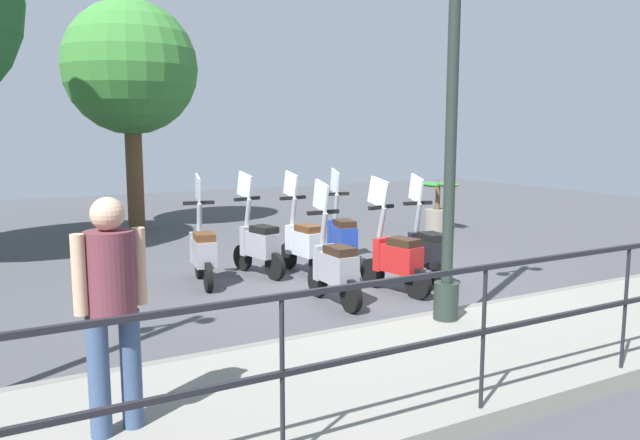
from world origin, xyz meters
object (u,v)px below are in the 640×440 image
pedestrian_distant (112,297)px  scooter_near_1 (395,257)px  scooter_near_0 (426,251)px  scooter_far_2 (258,243)px  tree_distant (130,69)px  lamp_post_near (451,125)px  scooter_far_1 (303,242)px  potted_palm (437,210)px  scooter_far_0 (341,236)px  scooter_near_2 (334,267)px  scooter_far_3 (203,251)px

pedestrian_distant → scooter_near_1: bearing=110.3°
scooter_near_0 → scooter_far_2: 2.48m
pedestrian_distant → tree_distant: 10.26m
lamp_post_near → scooter_far_1: (3.21, 0.05, -1.73)m
tree_distant → scooter_near_0: size_ratio=3.18×
scooter_near_1 → potted_palm: bearing=-56.4°
tree_distant → scooter_far_0: tree_distant is taller
lamp_post_near → scooter_near_0: 2.69m
lamp_post_near → potted_palm: size_ratio=4.36×
scooter_near_0 → potted_palm: bearing=-32.7°
lamp_post_near → scooter_near_0: lamp_post_near is taller
scooter_far_2 → tree_distant: bearing=-6.2°
potted_palm → scooter_far_1: bearing=116.8°
scooter_far_0 → scooter_near_0: bearing=-155.6°
scooter_near_1 → scooter_far_0: (1.78, -0.23, 0.00)m
pedestrian_distant → scooter_far_2: size_ratio=1.03×
pedestrian_distant → scooter_near_0: bearing=108.0°
potted_palm → scooter_near_2: scooter_near_2 is taller
scooter_near_1 → scooter_far_0: 1.80m
potted_palm → scooter_near_1: 5.48m
potted_palm → scooter_far_2: (-2.02, 5.08, 0.04)m
lamp_post_near → pedestrian_distant: bearing=103.7°
lamp_post_near → scooter_far_1: size_ratio=3.00×
scooter_near_0 → tree_distant: bearing=27.2°
potted_palm → scooter_near_2: bearing=128.8°
potted_palm → scooter_far_2: scooter_far_2 is taller
potted_palm → scooter_near_1: scooter_near_1 is taller
scooter_far_3 → scooter_far_1: bearing=-82.6°
scooter_near_2 → scooter_far_3: 2.07m
lamp_post_near → scooter_far_1: bearing=1.0°
potted_palm → scooter_far_3: scooter_far_3 is taller
scooter_near_2 → scooter_far_2: bearing=5.6°
lamp_post_near → scooter_near_2: (1.52, 0.50, -1.73)m
scooter_near_2 → scooter_far_2: same height
pedestrian_distant → potted_palm: pedestrian_distant is taller
tree_distant → scooter_near_0: 8.05m
scooter_far_3 → scooter_near_0: bearing=-109.8°
potted_palm → scooter_far_3: size_ratio=0.69×
scooter_far_0 → scooter_far_3: 2.33m
scooter_near_1 → scooter_far_0: bearing=-18.5°
pedestrian_distant → scooter_far_1: size_ratio=1.03×
pedestrian_distant → scooter_far_0: bearing=123.7°
scooter_near_1 → scooter_far_2: 2.18m
lamp_post_near → tree_distant: (8.83, 1.26, 1.23)m
lamp_post_near → scooter_near_1: lamp_post_near is taller
lamp_post_near → scooter_near_1: size_ratio=3.00×
scooter_far_0 → scooter_far_1: same height
pedestrian_distant → potted_palm: 10.20m
scooter_near_2 → scooter_far_2: 1.92m
tree_distant → potted_palm: tree_distant is taller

